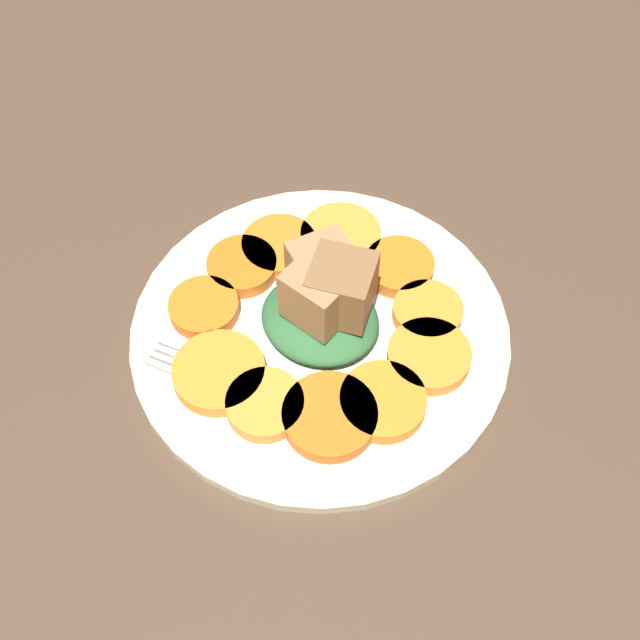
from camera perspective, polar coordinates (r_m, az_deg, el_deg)
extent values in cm
cube|color=#4C3828|center=(64.87, 0.00, -1.56)|extent=(120.00, 120.00, 2.00)
cylinder|color=beige|center=(63.62, 0.00, -0.82)|extent=(29.94, 29.94, 1.00)
cylinder|color=white|center=(63.58, 0.00, -0.80)|extent=(23.95, 23.95, 1.00)
cylinder|color=orange|center=(58.31, 0.69, -6.87)|extent=(6.98, 6.98, 1.28)
cylinder|color=orange|center=(59.07, 4.50, -5.81)|extent=(6.41, 6.41, 1.28)
cylinder|color=orange|center=(61.45, 7.76, -2.56)|extent=(6.37, 6.37, 1.28)
cylinder|color=orange|center=(63.75, 7.66, 0.57)|extent=(5.56, 5.56, 1.28)
cylinder|color=orange|center=(66.25, 5.64, 3.79)|extent=(5.75, 5.75, 1.28)
cylinder|color=orange|center=(67.99, 1.48, 5.92)|extent=(6.81, 6.81, 1.28)
cylinder|color=orange|center=(67.38, -2.91, 5.24)|extent=(6.28, 6.28, 1.28)
cylinder|color=orange|center=(66.27, -5.57, 3.83)|extent=(5.78, 5.78, 1.28)
cylinder|color=orange|center=(64.08, -8.25, 0.87)|extent=(5.56, 5.56, 1.28)
cylinder|color=orange|center=(60.61, -7.20, -3.72)|extent=(6.99, 6.99, 1.28)
cylinder|color=orange|center=(58.90, -3.93, -6.03)|extent=(5.78, 5.78, 1.28)
ellipsoid|color=#2D6033|center=(62.17, 0.00, 0.08)|extent=(9.44, 8.50, 2.31)
cube|color=brown|center=(59.65, 1.53, 2.33)|extent=(5.76, 5.76, 4.63)
cube|color=#9E754C|center=(59.15, 0.04, 1.62)|extent=(4.97, 4.97, 4.51)
cube|color=#9E754C|center=(60.61, 0.24, 3.42)|extent=(6.12, 6.12, 4.46)
cube|color=#B2B2B7|center=(59.38, -2.36, -5.94)|extent=(11.27, 2.98, 0.40)
cube|color=#B2B2B7|center=(61.13, -7.74, -3.83)|extent=(1.73, 2.51, 0.40)
cube|color=#B2B2B7|center=(61.73, -10.54, -3.61)|extent=(4.42, 1.05, 0.40)
cube|color=#B2B2B7|center=(62.00, -10.24, -3.13)|extent=(4.42, 1.05, 0.40)
cube|color=#B2B2B7|center=(62.27, -9.95, -2.66)|extent=(4.42, 1.05, 0.40)
cube|color=#B2B2B7|center=(62.55, -9.65, -2.18)|extent=(4.42, 1.05, 0.40)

